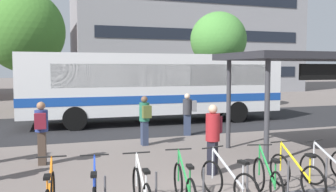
{
  "coord_description": "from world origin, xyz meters",
  "views": [
    {
      "loc": [
        -3.39,
        -5.49,
        2.56
      ],
      "look_at": [
        0.14,
        5.07,
        1.7
      ],
      "focal_mm": 38.52,
      "sensor_mm": 36.0,
      "label": 1
    }
  ],
  "objects_px": {
    "parked_bicycle_silver_7": "(334,173)",
    "transit_shelter": "(317,60)",
    "commuter_maroon_pack_2": "(41,129)",
    "parked_bicycle_green_5": "(267,180)",
    "street_tree_0": "(218,40)",
    "city_bus": "(153,85)",
    "parked_bicycle_green_3": "(184,187)",
    "commuter_maroon_pack_5": "(213,134)",
    "commuter_grey_pack_3": "(188,111)",
    "parked_bicycle_yellow_6": "(296,175)",
    "street_tree_1": "(25,31)",
    "parked_bicycle_silver_4": "(228,183)",
    "commuter_olive_pack_1": "(145,117)"
  },
  "relations": [
    {
      "from": "parked_bicycle_green_5",
      "to": "commuter_olive_pack_1",
      "type": "height_order",
      "value": "commuter_olive_pack_1"
    },
    {
      "from": "street_tree_1",
      "to": "commuter_grey_pack_3",
      "type": "bearing_deg",
      "value": -58.92
    },
    {
      "from": "city_bus",
      "to": "parked_bicycle_green_5",
      "type": "relative_size",
      "value": 7.19
    },
    {
      "from": "parked_bicycle_yellow_6",
      "to": "commuter_grey_pack_3",
      "type": "distance_m",
      "value": 6.7
    },
    {
      "from": "commuter_maroon_pack_5",
      "to": "street_tree_0",
      "type": "xyz_separation_m",
      "value": [
        6.58,
        13.03,
        3.39
      ]
    },
    {
      "from": "city_bus",
      "to": "parked_bicycle_silver_4",
      "type": "xyz_separation_m",
      "value": [
        -1.49,
        -10.24,
        -1.39
      ]
    },
    {
      "from": "street_tree_1",
      "to": "parked_bicycle_green_3",
      "type": "bearing_deg",
      "value": -78.23
    },
    {
      "from": "parked_bicycle_green_5",
      "to": "street_tree_0",
      "type": "relative_size",
      "value": 0.27
    },
    {
      "from": "city_bus",
      "to": "parked_bicycle_green_3",
      "type": "height_order",
      "value": "city_bus"
    },
    {
      "from": "commuter_maroon_pack_2",
      "to": "street_tree_0",
      "type": "xyz_separation_m",
      "value": [
        10.52,
        10.87,
        3.39
      ]
    },
    {
      "from": "parked_bicycle_green_3",
      "to": "parked_bicycle_silver_7",
      "type": "relative_size",
      "value": 1.01
    },
    {
      "from": "parked_bicycle_yellow_6",
      "to": "commuter_maroon_pack_5",
      "type": "bearing_deg",
      "value": 28.11
    },
    {
      "from": "transit_shelter",
      "to": "commuter_maroon_pack_2",
      "type": "height_order",
      "value": "transit_shelter"
    },
    {
      "from": "parked_bicycle_green_5",
      "to": "parked_bicycle_silver_7",
      "type": "distance_m",
      "value": 1.59
    },
    {
      "from": "city_bus",
      "to": "parked_bicycle_silver_4",
      "type": "distance_m",
      "value": 10.44
    },
    {
      "from": "commuter_grey_pack_3",
      "to": "parked_bicycle_green_5",
      "type": "bearing_deg",
      "value": 97.76
    },
    {
      "from": "parked_bicycle_yellow_6",
      "to": "street_tree_1",
      "type": "distance_m",
      "value": 18.62
    },
    {
      "from": "parked_bicycle_green_3",
      "to": "commuter_maroon_pack_5",
      "type": "distance_m",
      "value": 2.36
    },
    {
      "from": "parked_bicycle_green_3",
      "to": "commuter_grey_pack_3",
      "type": "bearing_deg",
      "value": -14.78
    },
    {
      "from": "commuter_maroon_pack_5",
      "to": "street_tree_0",
      "type": "distance_m",
      "value": 14.99
    },
    {
      "from": "parked_bicycle_green_5",
      "to": "commuter_maroon_pack_2",
      "type": "xyz_separation_m",
      "value": [
        -4.19,
        4.07,
        0.59
      ]
    },
    {
      "from": "parked_bicycle_green_5",
      "to": "transit_shelter",
      "type": "bearing_deg",
      "value": -35.65
    },
    {
      "from": "commuter_maroon_pack_2",
      "to": "street_tree_0",
      "type": "height_order",
      "value": "street_tree_0"
    },
    {
      "from": "parked_bicycle_silver_4",
      "to": "parked_bicycle_green_5",
      "type": "height_order",
      "value": "same"
    },
    {
      "from": "parked_bicycle_yellow_6",
      "to": "street_tree_1",
      "type": "relative_size",
      "value": 0.24
    },
    {
      "from": "city_bus",
      "to": "parked_bicycle_green_5",
      "type": "distance_m",
      "value": 10.45
    },
    {
      "from": "city_bus",
      "to": "commuter_maroon_pack_5",
      "type": "height_order",
      "value": "city_bus"
    },
    {
      "from": "parked_bicycle_green_5",
      "to": "commuter_grey_pack_3",
      "type": "height_order",
      "value": "commuter_grey_pack_3"
    },
    {
      "from": "parked_bicycle_green_5",
      "to": "street_tree_1",
      "type": "xyz_separation_m",
      "value": [
        -5.23,
        17.2,
        4.36
      ]
    },
    {
      "from": "parked_bicycle_silver_4",
      "to": "parked_bicycle_yellow_6",
      "type": "height_order",
      "value": "same"
    },
    {
      "from": "parked_bicycle_green_3",
      "to": "commuter_maroon_pack_2",
      "type": "xyz_separation_m",
      "value": [
        -2.52,
        3.94,
        0.59
      ]
    },
    {
      "from": "commuter_grey_pack_3",
      "to": "parked_bicycle_silver_4",
      "type": "bearing_deg",
      "value": 91.11
    },
    {
      "from": "commuter_grey_pack_3",
      "to": "commuter_olive_pack_1",
      "type": "bearing_deg",
      "value": 47.54
    },
    {
      "from": "parked_bicycle_silver_7",
      "to": "commuter_maroon_pack_5",
      "type": "relative_size",
      "value": 1.0
    },
    {
      "from": "parked_bicycle_silver_4",
      "to": "parked_bicycle_silver_7",
      "type": "xyz_separation_m",
      "value": [
        2.39,
        -0.11,
        0.0
      ]
    },
    {
      "from": "commuter_grey_pack_3",
      "to": "parked_bicycle_silver_7",
      "type": "bearing_deg",
      "value": 111.05
    },
    {
      "from": "transit_shelter",
      "to": "street_tree_1",
      "type": "relative_size",
      "value": 0.82
    },
    {
      "from": "commuter_maroon_pack_2",
      "to": "commuter_grey_pack_3",
      "type": "bearing_deg",
      "value": -58.0
    },
    {
      "from": "commuter_maroon_pack_5",
      "to": "street_tree_0",
      "type": "relative_size",
      "value": 0.28
    },
    {
      "from": "commuter_olive_pack_1",
      "to": "parked_bicycle_yellow_6",
      "type": "bearing_deg",
      "value": -165.45
    },
    {
      "from": "city_bus",
      "to": "commuter_maroon_pack_5",
      "type": "bearing_deg",
      "value": 84.69
    },
    {
      "from": "city_bus",
      "to": "parked_bicycle_green_5",
      "type": "bearing_deg",
      "value": 87.22
    },
    {
      "from": "parked_bicycle_green_3",
      "to": "commuter_grey_pack_3",
      "type": "height_order",
      "value": "commuter_grey_pack_3"
    },
    {
      "from": "city_bus",
      "to": "parked_bicycle_green_3",
      "type": "relative_size",
      "value": 7.04
    },
    {
      "from": "parked_bicycle_silver_7",
      "to": "transit_shelter",
      "type": "relative_size",
      "value": 0.29
    },
    {
      "from": "transit_shelter",
      "to": "street_tree_1",
      "type": "height_order",
      "value": "street_tree_1"
    },
    {
      "from": "parked_bicycle_yellow_6",
      "to": "parked_bicycle_green_5",
      "type": "bearing_deg",
      "value": 98.0
    },
    {
      "from": "parked_bicycle_silver_7",
      "to": "parked_bicycle_green_5",
      "type": "bearing_deg",
      "value": 77.49
    },
    {
      "from": "commuter_maroon_pack_5",
      "to": "parked_bicycle_green_5",
      "type": "bearing_deg",
      "value": 50.12
    },
    {
      "from": "city_bus",
      "to": "street_tree_0",
      "type": "bearing_deg",
      "value": -139.7
    }
  ]
}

